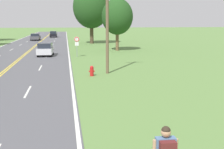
{
  "coord_description": "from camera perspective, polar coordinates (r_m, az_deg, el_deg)",
  "views": [
    {
      "loc": [
        5.23,
        -0.63,
        4.19
      ],
      "look_at": [
        7.63,
        13.92,
        1.4
      ],
      "focal_mm": 45.0,
      "sensor_mm": 36.0,
      "label": 1
    }
  ],
  "objects": [
    {
      "name": "car_dark_grey_sedan_approaching",
      "position": [
        66.02,
        -15.31,
        7.41
      ],
      "size": [
        1.93,
        4.45,
        1.53
      ],
      "rotation": [
        0.0,
        0.0,
        1.56
      ],
      "color": "black",
      "rests_on": "ground"
    },
    {
      "name": "traffic_sign",
      "position": [
        33.86,
        -7.17,
        6.62
      ],
      "size": [
        0.6,
        0.1,
        2.42
      ],
      "color": "gray",
      "rests_on": "ground"
    },
    {
      "name": "car_silver_hatchback_nearest",
      "position": [
        35.84,
        -13.38,
        5.09
      ],
      "size": [
        1.94,
        3.88,
        1.61
      ],
      "rotation": [
        0.0,
        0.0,
        -1.61
      ],
      "color": "black",
      "rests_on": "ground"
    },
    {
      "name": "utility_pole_midground",
      "position": [
        22.65,
        -0.98,
        12.29
      ],
      "size": [
        1.8,
        0.24,
        9.31
      ],
      "color": "brown",
      "rests_on": "ground"
    },
    {
      "name": "car_black_hatchback_mid_near",
      "position": [
        78.0,
        -11.81,
        8.04
      ],
      "size": [
        1.89,
        3.67,
        1.63
      ],
      "rotation": [
        0.0,
        0.0,
        -1.6
      ],
      "color": "black",
      "rests_on": "ground"
    },
    {
      "name": "tree_left_verge",
      "position": [
        54.6,
        -4.22,
        13.49
      ],
      "size": [
        6.93,
        6.93,
        10.86
      ],
      "color": "#473828",
      "rests_on": "ground"
    },
    {
      "name": "tree_behind_sign",
      "position": [
        41.04,
        1.08,
        11.66
      ],
      "size": [
        4.49,
        4.49,
        7.46
      ],
      "color": "brown",
      "rests_on": "ground"
    },
    {
      "name": "fire_hydrant",
      "position": [
        21.92,
        -4.14,
        0.76
      ],
      "size": [
        0.46,
        0.3,
        0.8
      ],
      "color": "red",
      "rests_on": "ground"
    }
  ]
}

